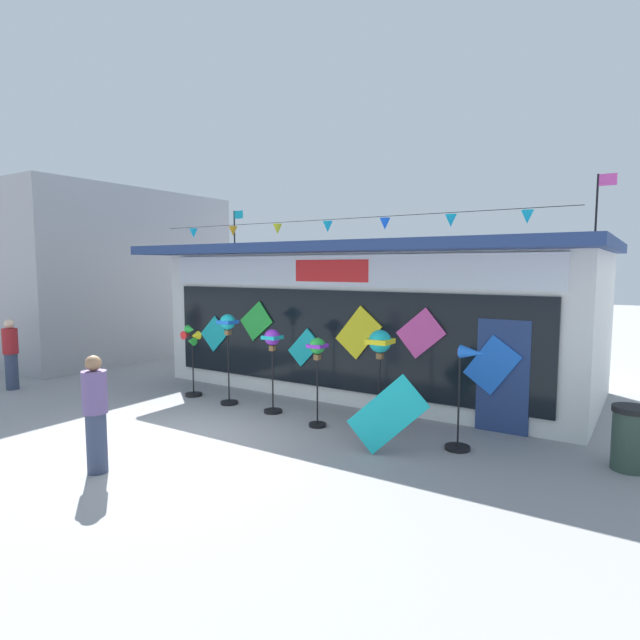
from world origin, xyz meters
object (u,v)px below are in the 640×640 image
at_px(person_near_camera, 11,352).
at_px(person_mid_plaza, 95,413).
at_px(wind_spinner_left, 228,336).
at_px(wind_spinner_right, 380,349).
at_px(display_kite_on_ground, 388,414).
at_px(kite_shop_building, 377,315).
at_px(trash_bin, 630,438).
at_px(wind_spinner_center_left, 272,351).
at_px(wind_spinner_center_right, 317,360).
at_px(wind_spinner_far_right, 466,387).
at_px(wind_spinner_far_left, 192,349).

distance_m(person_near_camera, person_mid_plaza, 6.56).
height_order(wind_spinner_left, person_near_camera, wind_spinner_left).
relative_size(wind_spinner_right, display_kite_on_ground, 1.56).
xyz_separation_m(kite_shop_building, trash_bin, (5.48, -2.86, -1.26)).
relative_size(wind_spinner_left, wind_spinner_center_left, 1.14).
distance_m(wind_spinner_right, person_mid_plaza, 4.56).
bearing_deg(kite_shop_building, wind_spinner_left, -119.07).
bearing_deg(wind_spinner_center_right, wind_spinner_far_right, 4.25).
distance_m(trash_bin, display_kite_on_ground, 3.45).
xyz_separation_m(wind_spinner_center_right, trash_bin, (4.88, 0.71, -0.76)).
distance_m(kite_shop_building, person_mid_plaza, 7.16).
bearing_deg(trash_bin, display_kite_on_ground, -158.16).
relative_size(wind_spinner_right, wind_spinner_far_right, 1.08).
bearing_deg(wind_spinner_far_left, wind_spinner_right, -1.73).
relative_size(wind_spinner_far_left, trash_bin, 1.73).
bearing_deg(kite_shop_building, person_near_camera, -144.46).
relative_size(wind_spinner_center_right, trash_bin, 1.76).
bearing_deg(trash_bin, person_mid_plaza, -146.45).
height_order(wind_spinner_center_left, person_near_camera, same).
relative_size(wind_spinner_far_left, person_near_camera, 0.96).
bearing_deg(person_mid_plaza, trash_bin, 96.36).
xyz_separation_m(wind_spinner_left, person_mid_plaza, (0.98, -3.77, -0.61)).
height_order(wind_spinner_center_left, wind_spinner_center_right, wind_spinner_center_left).
xyz_separation_m(wind_spinner_right, person_mid_plaza, (-2.59, -3.69, -0.64)).
distance_m(wind_spinner_right, person_near_camera, 9.03).
distance_m(wind_spinner_right, display_kite_on_ground, 1.28).
relative_size(wind_spinner_left, display_kite_on_ground, 1.63).
distance_m(wind_spinner_left, person_near_camera, 5.60).
bearing_deg(wind_spinner_far_right, wind_spinner_center_right, -175.75).
bearing_deg(trash_bin, wind_spinner_right, -172.31).
relative_size(kite_shop_building, display_kite_on_ground, 8.63).
xyz_separation_m(wind_spinner_far_left, wind_spinner_right, (4.74, -0.14, 0.43)).
bearing_deg(trash_bin, wind_spinner_left, -176.67).
bearing_deg(display_kite_on_ground, kite_shop_building, 118.82).
relative_size(wind_spinner_center_left, display_kite_on_ground, 1.43).
relative_size(wind_spinner_left, wind_spinner_center_right, 1.17).
bearing_deg(person_mid_plaza, wind_spinner_far_left, -177.98).
height_order(wind_spinner_center_right, display_kite_on_ground, wind_spinner_center_right).
height_order(kite_shop_building, person_mid_plaza, kite_shop_building).
height_order(wind_spinner_far_left, wind_spinner_far_right, wind_spinner_far_right).
bearing_deg(wind_spinner_far_left, person_mid_plaza, -60.79).
xyz_separation_m(wind_spinner_center_right, wind_spinner_far_right, (2.66, 0.20, -0.21)).
distance_m(kite_shop_building, person_near_camera, 8.76).
xyz_separation_m(kite_shop_building, wind_spinner_far_left, (-2.99, -3.22, -0.66)).
relative_size(wind_spinner_right, person_mid_plaza, 1.09).
bearing_deg(wind_spinner_far_left, person_near_camera, -155.73).
xyz_separation_m(kite_shop_building, wind_spinner_left, (-1.82, -3.28, -0.26)).
bearing_deg(wind_spinner_far_right, wind_spinner_right, 179.62).
xyz_separation_m(wind_spinner_left, wind_spinner_center_right, (2.43, -0.29, -0.23)).
distance_m(wind_spinner_far_left, wind_spinner_left, 1.23).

